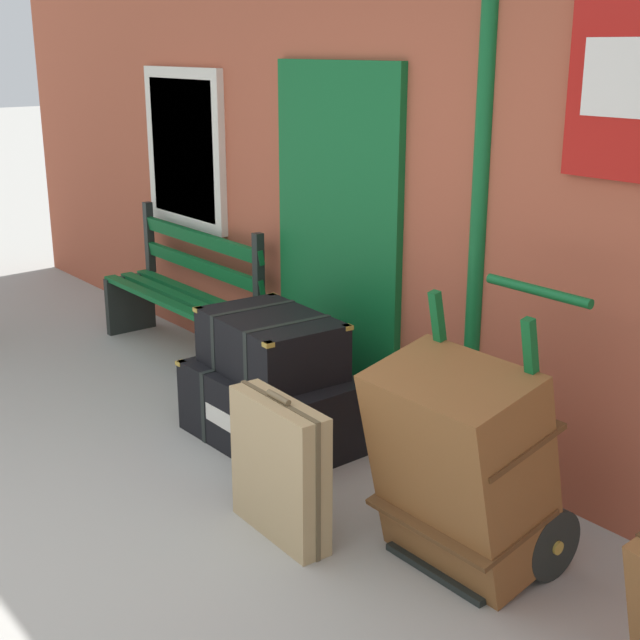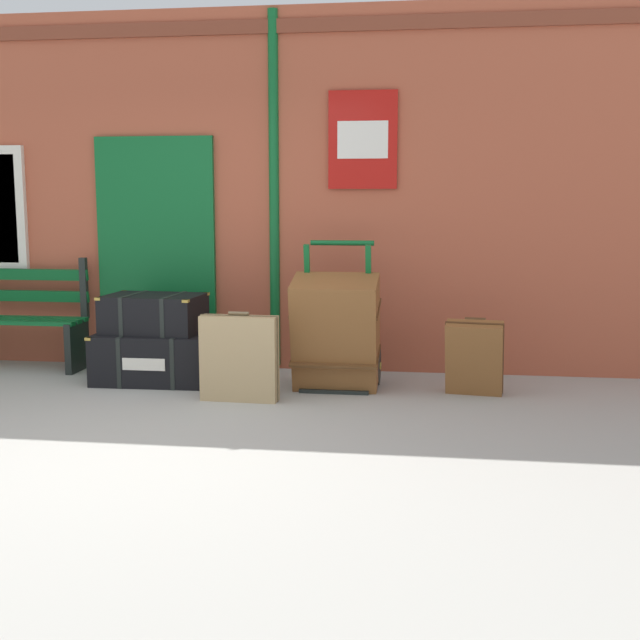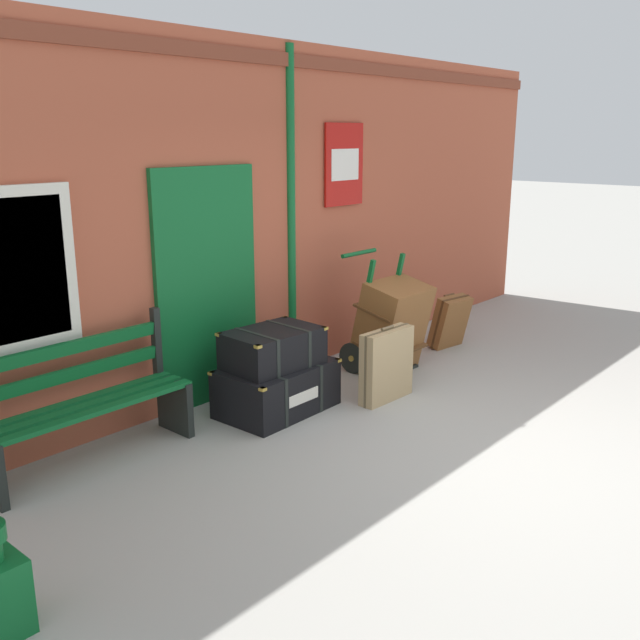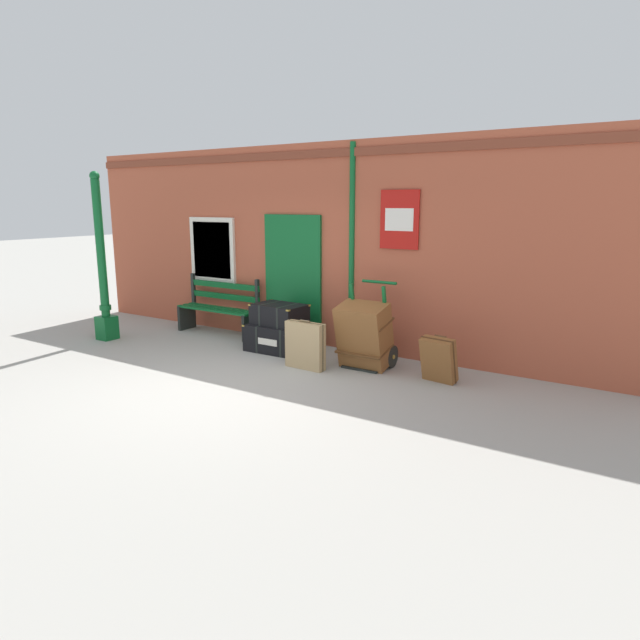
{
  "view_description": "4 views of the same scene",
  "coord_description": "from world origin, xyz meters",
  "px_view_note": "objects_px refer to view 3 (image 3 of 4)",
  "views": [
    {
      "loc": [
        3.45,
        -0.9,
        2.18
      ],
      "look_at": [
        0.11,
        1.74,
        0.86
      ],
      "focal_mm": 49.79,
      "sensor_mm": 36.0,
      "label": 1
    },
    {
      "loc": [
        1.93,
        -4.83,
        1.56
      ],
      "look_at": [
        1.01,
        1.79,
        0.56
      ],
      "focal_mm": 46.13,
      "sensor_mm": 36.0,
      "label": 2
    },
    {
      "loc": [
        -4.53,
        -2.32,
        2.37
      ],
      "look_at": [
        0.09,
        1.71,
        0.74
      ],
      "focal_mm": 39.67,
      "sensor_mm": 36.0,
      "label": 3
    },
    {
      "loc": [
        4.67,
        -4.95,
        2.29
      ],
      "look_at": [
        0.42,
        1.67,
        0.61
      ],
      "focal_mm": 30.99,
      "sensor_mm": 36.0,
      "label": 4
    }
  ],
  "objects_px": {
    "steamer_trunk_middle": "(273,348)",
    "suitcase_tan": "(387,365)",
    "steamer_trunk_base": "(277,388)",
    "suitcase_caramel": "(450,321)",
    "platform_bench": "(85,405)",
    "large_brown_trunk": "(391,326)",
    "porters_trolley": "(377,342)"
  },
  "relations": [
    {
      "from": "steamer_trunk_middle",
      "to": "suitcase_tan",
      "type": "bearing_deg",
      "value": -33.31
    },
    {
      "from": "steamer_trunk_base",
      "to": "suitcase_caramel",
      "type": "distance_m",
      "value": 2.66
    },
    {
      "from": "platform_bench",
      "to": "suitcase_caramel",
      "type": "height_order",
      "value": "platform_bench"
    },
    {
      "from": "large_brown_trunk",
      "to": "steamer_trunk_middle",
      "type": "bearing_deg",
      "value": 175.3
    },
    {
      "from": "platform_bench",
      "to": "large_brown_trunk",
      "type": "xyz_separation_m",
      "value": [
        3.17,
        -0.48,
        0.03
      ]
    },
    {
      "from": "porters_trolley",
      "to": "suitcase_tan",
      "type": "relative_size",
      "value": 1.71
    },
    {
      "from": "steamer_trunk_base",
      "to": "steamer_trunk_middle",
      "type": "height_order",
      "value": "steamer_trunk_middle"
    },
    {
      "from": "platform_bench",
      "to": "steamer_trunk_base",
      "type": "bearing_deg",
      "value": -12.92
    },
    {
      "from": "steamer_trunk_middle",
      "to": "suitcase_caramel",
      "type": "relative_size",
      "value": 1.36
    },
    {
      "from": "steamer_trunk_base",
      "to": "steamer_trunk_middle",
      "type": "distance_m",
      "value": 0.37
    },
    {
      "from": "large_brown_trunk",
      "to": "suitcase_caramel",
      "type": "distance_m",
      "value": 1.12
    },
    {
      "from": "platform_bench",
      "to": "steamer_trunk_base",
      "type": "distance_m",
      "value": 1.68
    },
    {
      "from": "suitcase_tan",
      "to": "platform_bench",
      "type": "bearing_deg",
      "value": 159.38
    },
    {
      "from": "platform_bench",
      "to": "steamer_trunk_middle",
      "type": "height_order",
      "value": "platform_bench"
    },
    {
      "from": "suitcase_caramel",
      "to": "suitcase_tan",
      "type": "bearing_deg",
      "value": -166.9
    },
    {
      "from": "platform_bench",
      "to": "porters_trolley",
      "type": "xyz_separation_m",
      "value": [
        3.17,
        -0.31,
        -0.17
      ]
    },
    {
      "from": "large_brown_trunk",
      "to": "suitcase_caramel",
      "type": "relative_size",
      "value": 1.54
    },
    {
      "from": "steamer_trunk_middle",
      "to": "suitcase_tan",
      "type": "relative_size",
      "value": 1.2
    },
    {
      "from": "steamer_trunk_middle",
      "to": "large_brown_trunk",
      "type": "xyz_separation_m",
      "value": [
        1.57,
        -0.13,
        -0.1
      ]
    },
    {
      "from": "platform_bench",
      "to": "porters_trolley",
      "type": "height_order",
      "value": "porters_trolley"
    },
    {
      "from": "steamer_trunk_base",
      "to": "porters_trolley",
      "type": "height_order",
      "value": "porters_trolley"
    },
    {
      "from": "platform_bench",
      "to": "steamer_trunk_base",
      "type": "height_order",
      "value": "platform_bench"
    },
    {
      "from": "steamer_trunk_middle",
      "to": "suitcase_caramel",
      "type": "distance_m",
      "value": 2.7
    },
    {
      "from": "large_brown_trunk",
      "to": "suitcase_tan",
      "type": "bearing_deg",
      "value": -147.27
    },
    {
      "from": "large_brown_trunk",
      "to": "suitcase_tan",
      "type": "xyz_separation_m",
      "value": [
        -0.7,
        -0.45,
        -0.15
      ]
    },
    {
      "from": "platform_bench",
      "to": "steamer_trunk_middle",
      "type": "bearing_deg",
      "value": -12.53
    },
    {
      "from": "platform_bench",
      "to": "large_brown_trunk",
      "type": "distance_m",
      "value": 3.21
    },
    {
      "from": "steamer_trunk_base",
      "to": "suitcase_tan",
      "type": "bearing_deg",
      "value": -33.27
    },
    {
      "from": "steamer_trunk_base",
      "to": "steamer_trunk_middle",
      "type": "relative_size",
      "value": 1.22
    },
    {
      "from": "steamer_trunk_middle",
      "to": "suitcase_tan",
      "type": "distance_m",
      "value": 1.08
    },
    {
      "from": "large_brown_trunk",
      "to": "suitcase_tan",
      "type": "relative_size",
      "value": 1.37
    },
    {
      "from": "suitcase_tan",
      "to": "porters_trolley",
      "type": "bearing_deg",
      "value": 41.81
    }
  ]
}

